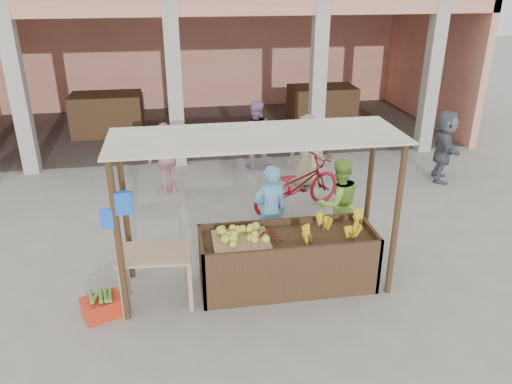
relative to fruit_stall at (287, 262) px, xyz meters
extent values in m
plane|color=gray|center=(-0.50, 0.00, -0.40)|extent=(60.00, 60.00, 0.00)
cube|color=#E89D79|center=(-0.50, 11.40, 1.60)|extent=(14.00, 0.20, 4.00)
cube|color=#E89D79|center=(6.40, 8.50, 1.60)|extent=(0.20, 6.00, 4.00)
cube|color=#E89D79|center=(-0.50, 5.65, 3.35)|extent=(14.00, 0.30, 0.50)
cube|color=#B3AEA4|center=(-5.00, 5.65, 1.60)|extent=(0.35, 0.35, 4.00)
cube|color=#B3AEA4|center=(-1.50, 5.65, 1.60)|extent=(0.35, 0.35, 4.00)
cube|color=#B3AEA4|center=(2.00, 5.65, 1.60)|extent=(0.35, 0.35, 4.00)
cube|color=#B3AEA4|center=(5.00, 5.65, 1.60)|extent=(0.35, 0.35, 4.00)
cube|color=#4B311E|center=(-3.50, 8.50, 0.20)|extent=(2.00, 1.20, 1.20)
cube|color=#4B311E|center=(3.00, 8.50, 0.20)|extent=(2.00, 1.20, 1.20)
cube|color=#4B311E|center=(0.00, 0.00, 0.00)|extent=(2.60, 0.95, 0.80)
cylinder|color=#4B311E|center=(-2.35, -0.45, 0.78)|extent=(0.09, 0.09, 2.35)
cylinder|color=#4B311E|center=(1.45, -0.45, 0.78)|extent=(0.09, 0.09, 2.35)
cylinder|color=#4B311E|center=(-2.35, 0.60, 0.78)|extent=(0.09, 0.09, 2.35)
cylinder|color=#4B311E|center=(1.45, 0.60, 0.78)|extent=(0.09, 0.09, 2.35)
cube|color=beige|center=(-0.45, 0.08, 1.97)|extent=(4.00, 1.35, 0.03)
cube|color=blue|center=(-2.23, -0.45, 1.35)|extent=(0.22, 0.08, 0.30)
cube|color=blue|center=(-2.45, -0.45, 1.15)|extent=(0.18, 0.07, 0.26)
cube|color=#A87E57|center=(-0.70, -0.03, 0.43)|extent=(0.81, 0.71, 0.06)
ellipsoid|color=#E3E142|center=(-0.70, -0.03, 0.54)|extent=(0.69, 0.61, 0.15)
ellipsoid|color=maroon|center=(-0.29, 0.03, 0.47)|extent=(0.42, 0.34, 0.13)
cube|color=tan|center=(-1.93, -0.13, 0.40)|extent=(1.06, 0.75, 0.04)
cube|color=tan|center=(-2.39, -0.41, -0.01)|extent=(0.06, 0.06, 0.78)
cube|color=tan|center=(-1.47, -0.41, -0.01)|extent=(0.06, 0.06, 0.78)
cube|color=tan|center=(-2.39, 0.16, -0.01)|extent=(0.06, 0.06, 0.78)
cube|color=tan|center=(-1.47, 0.16, -0.01)|extent=(0.06, 0.06, 0.78)
cube|color=red|center=(-2.70, -0.33, -0.26)|extent=(0.63, 0.55, 0.27)
ellipsoid|color=maroon|center=(1.96, 5.34, -0.09)|extent=(0.45, 0.45, 0.62)
ellipsoid|color=maroon|center=(2.33, 5.39, -0.09)|extent=(0.45, 0.45, 0.62)
imported|color=#5AA7DB|center=(-0.09, 0.89, 0.47)|extent=(0.73, 0.60, 1.73)
imported|color=#83BB40|center=(1.11, 1.04, 0.45)|extent=(0.89, 0.61, 1.70)
imported|color=maroon|center=(0.77, 2.57, 0.15)|extent=(1.45, 2.23, 1.10)
imported|color=pink|center=(-1.76, 3.86, 0.44)|extent=(1.10, 0.99, 1.67)
imported|color=tan|center=(1.28, 3.77, 0.50)|extent=(0.90, 0.62, 1.80)
imported|color=#535561|center=(4.41, 3.57, 0.47)|extent=(1.21, 1.73, 1.73)
imported|color=#A27FA9|center=(0.33, 5.03, 0.51)|extent=(0.96, 0.64, 1.83)
camera|label=1|loc=(-1.51, -6.30, 3.98)|focal=35.00mm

